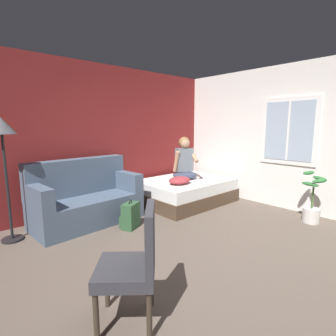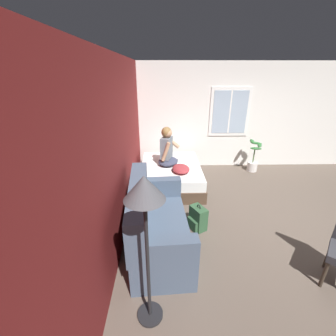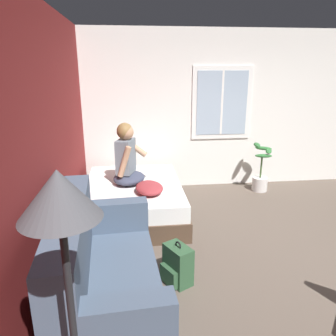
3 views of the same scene
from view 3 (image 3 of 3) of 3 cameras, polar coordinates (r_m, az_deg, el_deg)
name	(u,v)px [view 3 (image 3 of 3)]	position (r m, az deg, el deg)	size (l,w,h in m)	color
ground_plane	(315,264)	(4.12, 24.19, -14.99)	(40.00, 40.00, 0.00)	brown
wall_back_accent	(34,154)	(3.15, -22.37, 2.21)	(10.27, 0.16, 2.70)	maroon
wall_side_with_window	(242,110)	(6.03, 12.71, 9.84)	(0.19, 6.94, 2.70)	silver
bed	(134,199)	(4.82, -5.96, -5.47)	(1.86, 1.39, 0.48)	#4C3828
couch	(102,278)	(2.96, -11.43, -18.29)	(1.75, 0.92, 1.04)	#47566B
person_seated	(127,159)	(4.66, -7.12, 1.50)	(0.63, 0.58, 0.88)	#383D51
backpack	(177,265)	(3.42, 1.60, -16.59)	(0.35, 0.33, 0.46)	#2D5133
throw_pillow	(149,188)	(4.36, -3.27, -3.48)	(0.48, 0.36, 0.14)	#993338
cell_phone	(141,175)	(5.06, -4.65, -1.28)	(0.07, 0.14, 0.01)	black
floor_lamp	(62,229)	(1.51, -17.90, -10.04)	(0.36, 0.36, 1.70)	black
potted_plant	(261,174)	(5.90, 15.84, -1.04)	(0.39, 0.37, 0.85)	silver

